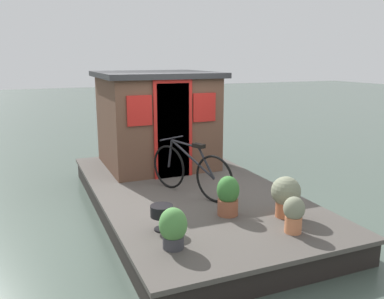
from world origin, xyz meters
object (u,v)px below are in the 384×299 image
Objects in this scene: potted_plant_rosemary at (294,213)px; potted_plant_sage at (286,194)px; potted_plant_lavender at (173,228)px; potted_plant_thyme at (228,195)px; houseboat_cabin at (156,119)px; charcoal_grill at (162,212)px; bicycle at (190,170)px.

potted_plant_rosemary is 0.52m from potted_plant_sage.
potted_plant_rosemary is at bearing -96.83° from potted_plant_lavender.
houseboat_cabin is at bearing 1.30° from potted_plant_thyme.
potted_plant_thyme is 1.19× the size of potted_plant_rosemary.
charcoal_grill is (0.70, 1.49, -0.02)m from potted_plant_rosemary.
bicycle is 1.94m from potted_plant_rosemary.
bicycle is (-1.98, 0.09, -0.54)m from houseboat_cabin.
bicycle is 2.86× the size of potted_plant_thyme.
bicycle reaches higher than potted_plant_sage.
charcoal_grill is at bearing -4.17° from potted_plant_lavender.
potted_plant_thyme is at bearing 62.44° from potted_plant_sage.
bicycle is 1.01m from potted_plant_thyme.
potted_plant_rosemary is at bearing 155.90° from potted_plant_sage.
potted_plant_sage reaches higher than charcoal_grill.
charcoal_grill is at bearing 97.34° from potted_plant_thyme.
potted_plant_lavender is at bearing 99.45° from potted_plant_sage.
houseboat_cabin is 3.82m from potted_plant_lavender.
potted_plant_lavender is (-3.63, 0.97, -0.69)m from houseboat_cabin.
potted_plant_thyme is (-2.97, -0.07, -0.66)m from houseboat_cabin.
potted_plant_sage is at bearing -117.56° from potted_plant_thyme.
houseboat_cabin is 4.76× the size of potted_plant_rosemary.
charcoal_grill is (0.23, 1.70, -0.08)m from potted_plant_sage.
potted_plant_rosemary is (-3.81, -0.55, -0.69)m from houseboat_cabin.
potted_plant_thyme is 1.15× the size of potted_plant_lavender.
potted_plant_sage is (-1.35, -0.85, -0.08)m from bicycle.
potted_plant_lavender is (-0.65, 1.04, -0.03)m from potted_plant_thyme.
potted_plant_thyme is 1.23m from potted_plant_lavender.
potted_plant_lavender is at bearing 175.83° from charcoal_grill.
potted_plant_thyme reaches higher than charcoal_grill.
houseboat_cabin is at bearing 12.84° from potted_plant_sage.
bicycle is 4.87× the size of charcoal_grill.
potted_plant_sage is (-3.34, -0.76, -0.62)m from houseboat_cabin.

